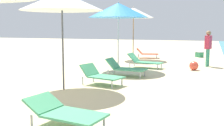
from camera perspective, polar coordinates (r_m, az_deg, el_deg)
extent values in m
cube|color=#4CA572|center=(4.95, -7.66, -10.61)|extent=(1.13, 0.83, 0.04)
cube|color=#4CA572|center=(5.35, -13.89, -7.91)|extent=(0.50, 0.74, 0.26)
cylinder|color=#B2B2B7|center=(5.01, -1.64, -12.01)|extent=(0.04, 0.04, 0.24)
cylinder|color=#B2B2B7|center=(5.65, -11.92, -9.93)|extent=(0.04, 0.04, 0.24)
cylinder|color=#B2B2B7|center=(5.24, -16.17, -11.45)|extent=(0.04, 0.04, 0.24)
cylinder|color=#4C4C51|center=(8.00, -10.03, 2.49)|extent=(0.05, 0.05, 2.25)
cone|color=white|center=(8.00, -10.25, 12.38)|extent=(2.32, 2.32, 0.51)
cube|color=#4CA572|center=(8.55, -1.23, -2.91)|extent=(1.13, 0.87, 0.04)
cube|color=#4CA572|center=(8.90, -4.63, -1.32)|extent=(0.45, 0.71, 0.36)
cylinder|color=#B2B2B7|center=(8.59, 2.05, -3.83)|extent=(0.04, 0.04, 0.24)
cylinder|color=#B2B2B7|center=(8.13, 0.00, -4.46)|extent=(0.04, 0.04, 0.24)
cylinder|color=#B2B2B7|center=(9.20, -3.85, -3.09)|extent=(0.04, 0.04, 0.24)
cylinder|color=#B2B2B7|center=(8.78, -6.06, -3.62)|extent=(0.04, 0.04, 0.24)
cylinder|color=silver|center=(11.55, 1.28, 3.88)|extent=(0.05, 0.05, 2.18)
cone|color=#338CD8|center=(11.55, 1.30, 10.78)|extent=(2.46, 2.46, 0.60)
sphere|color=silver|center=(11.57, 1.30, 12.42)|extent=(0.06, 0.06, 0.06)
cube|color=#4CA572|center=(12.32, 7.60, 0.07)|extent=(1.25, 0.76, 0.04)
cube|color=#4CA572|center=(12.61, 4.43, 1.18)|extent=(0.48, 0.62, 0.38)
cylinder|color=#B2B2B7|center=(12.38, 10.07, -0.56)|extent=(0.04, 0.04, 0.22)
cylinder|color=#B2B2B7|center=(11.95, 9.30, -0.82)|extent=(0.04, 0.04, 0.22)
cylinder|color=#B2B2B7|center=(12.89, 4.57, -0.16)|extent=(0.04, 0.04, 0.22)
cylinder|color=#B2B2B7|center=(12.48, 3.66, -0.40)|extent=(0.04, 0.04, 0.22)
cube|color=#4CA572|center=(10.12, 3.84, -1.31)|extent=(1.14, 0.71, 0.04)
cube|color=#4CA572|center=(10.35, 0.15, -0.02)|extent=(0.39, 0.66, 0.37)
cylinder|color=#B2B2B7|center=(10.26, 6.72, -2.04)|extent=(0.04, 0.04, 0.25)
cylinder|color=#B2B2B7|center=(9.75, 5.80, -2.52)|extent=(0.04, 0.04, 0.25)
cylinder|color=#B2B2B7|center=(10.67, 0.37, -1.63)|extent=(0.04, 0.04, 0.25)
cylinder|color=#B2B2B7|center=(10.19, -0.82, -2.06)|extent=(0.04, 0.04, 0.25)
cylinder|color=olive|center=(15.47, 4.37, 4.95)|extent=(0.05, 0.05, 2.30)
cone|color=white|center=(15.48, 4.42, 10.24)|extent=(2.22, 2.22, 0.55)
sphere|color=olive|center=(15.50, 4.43, 11.37)|extent=(0.06, 0.06, 0.06)
cube|color=#D8593F|center=(16.40, 7.79, 1.86)|extent=(1.08, 0.83, 0.04)
cube|color=#D8593F|center=(16.41, 5.61, 2.49)|extent=(0.44, 0.71, 0.33)
cylinder|color=#B2B2B7|center=(16.69, 9.11, 1.47)|extent=(0.04, 0.04, 0.22)
cylinder|color=#B2B2B7|center=(16.14, 9.13, 1.27)|extent=(0.04, 0.04, 0.22)
cylinder|color=#B2B2B7|center=(16.71, 5.48, 1.54)|extent=(0.04, 0.04, 0.22)
cylinder|color=#B2B2B7|center=(16.16, 5.38, 1.34)|extent=(0.04, 0.04, 0.22)
cylinder|color=#3F9972|center=(13.37, 18.88, 1.01)|extent=(0.11, 0.11, 0.81)
cylinder|color=#3F9972|center=(13.54, 19.12, 1.07)|extent=(0.11, 0.11, 0.81)
cube|color=#D8334C|center=(13.40, 19.13, 4.05)|extent=(0.32, 0.41, 0.61)
sphere|color=#9E704C|center=(13.39, 19.20, 5.81)|extent=(0.22, 0.22, 0.22)
sphere|color=#E54C38|center=(12.11, 16.43, -0.55)|extent=(0.38, 0.38, 0.38)
cube|color=#338C59|center=(17.54, 17.47, 1.63)|extent=(0.51, 0.52, 0.30)
cube|color=white|center=(17.52, 17.49, 2.20)|extent=(0.52, 0.53, 0.05)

